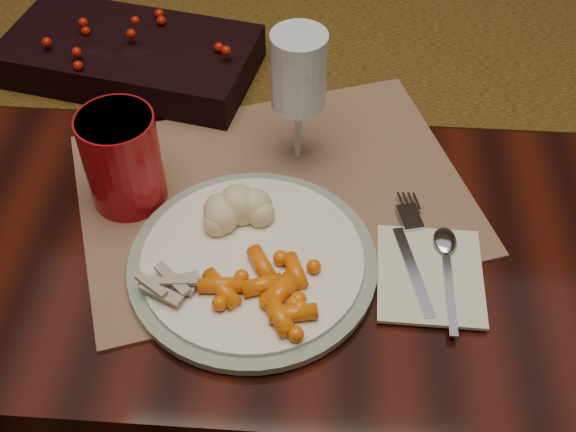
# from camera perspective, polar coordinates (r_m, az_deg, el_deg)

# --- Properties ---
(floor) EXTENTS (5.00, 5.00, 0.00)m
(floor) POSITION_cam_1_polar(r_m,az_deg,el_deg) (1.62, 0.20, -12.15)
(floor) COLOR black
(floor) RESTS_ON ground
(dining_table) EXTENTS (1.80, 1.00, 0.75)m
(dining_table) POSITION_cam_1_polar(r_m,az_deg,el_deg) (1.30, 0.24, -3.88)
(dining_table) COLOR black
(dining_table) RESTS_ON floor
(table_runner) EXTENTS (1.71, 0.36, 0.00)m
(table_runner) POSITION_cam_1_polar(r_m,az_deg,el_deg) (1.15, -1.81, 13.39)
(table_runner) COLOR black
(table_runner) RESTS_ON dining_table
(centerpiece) EXTENTS (0.38, 0.25, 0.07)m
(centerpiece) POSITION_cam_1_polar(r_m,az_deg,el_deg) (1.09, -12.42, 12.61)
(centerpiece) COLOR black
(centerpiece) RESTS_ON table_runner
(placemat_main) EXTENTS (0.56, 0.48, 0.00)m
(placemat_main) POSITION_cam_1_polar(r_m,az_deg,el_deg) (0.90, -1.16, 1.86)
(placemat_main) COLOR brown
(placemat_main) RESTS_ON dining_table
(dinner_plate) EXTENTS (0.30, 0.30, 0.02)m
(dinner_plate) POSITION_cam_1_polar(r_m,az_deg,el_deg) (0.82, -2.81, -3.61)
(dinner_plate) COLOR white
(dinner_plate) RESTS_ON placemat_main
(baby_carrots) EXTENTS (0.14, 0.13, 0.02)m
(baby_carrots) POSITION_cam_1_polar(r_m,az_deg,el_deg) (0.77, -2.05, -5.57)
(baby_carrots) COLOR orange
(baby_carrots) RESTS_ON dinner_plate
(mashed_potatoes) EXTENTS (0.10, 0.09, 0.05)m
(mashed_potatoes) POSITION_cam_1_polar(r_m,az_deg,el_deg) (0.82, -4.03, 0.24)
(mashed_potatoes) COLOR #E9DD85
(mashed_potatoes) RESTS_ON dinner_plate
(turkey_shreds) EXTENTS (0.08, 0.07, 0.02)m
(turkey_shreds) POSITION_cam_1_polar(r_m,az_deg,el_deg) (0.78, -9.80, -5.65)
(turkey_shreds) COLOR #C2AEA7
(turkey_shreds) RESTS_ON dinner_plate
(napkin) EXTENTS (0.12, 0.14, 0.00)m
(napkin) POSITION_cam_1_polar(r_m,az_deg,el_deg) (0.83, 11.15, -4.59)
(napkin) COLOR silver
(napkin) RESTS_ON placemat_main
(fork) EXTENTS (0.06, 0.16, 0.00)m
(fork) POSITION_cam_1_polar(r_m,az_deg,el_deg) (0.83, 9.78, -3.16)
(fork) COLOR silver
(fork) RESTS_ON napkin
(spoon) EXTENTS (0.03, 0.14, 0.00)m
(spoon) POSITION_cam_1_polar(r_m,az_deg,el_deg) (0.82, 12.54, -4.69)
(spoon) COLOR #B7B7B9
(spoon) RESTS_ON napkin
(red_cup) EXTENTS (0.11, 0.11, 0.12)m
(red_cup) POSITION_cam_1_polar(r_m,az_deg,el_deg) (0.87, -12.93, 4.37)
(red_cup) COLOR #9E0E13
(red_cup) RESTS_ON placemat_main
(wine_glass) EXTENTS (0.09, 0.09, 0.19)m
(wine_glass) POSITION_cam_1_polar(r_m,az_deg,el_deg) (0.89, 0.82, 9.09)
(wine_glass) COLOR silver
(wine_glass) RESTS_ON dining_table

